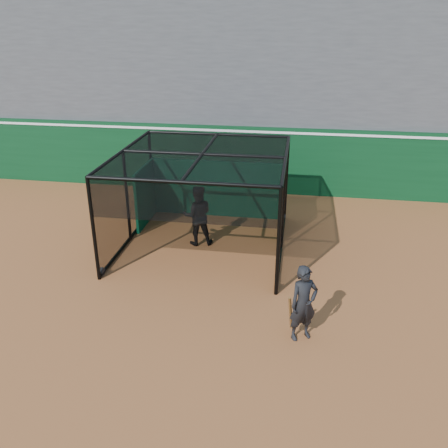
# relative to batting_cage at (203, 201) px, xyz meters

# --- Properties ---
(ground) EXTENTS (120.00, 120.00, 0.00)m
(ground) POSITION_rel_batting_cage_xyz_m (0.15, -3.57, -1.37)
(ground) COLOR brown
(ground) RESTS_ON ground
(outfield_wall) EXTENTS (50.00, 0.50, 2.50)m
(outfield_wall) POSITION_rel_batting_cage_xyz_m (0.15, 4.93, -0.08)
(outfield_wall) COLOR #0A381A
(outfield_wall) RESTS_ON ground
(grandstand) EXTENTS (50.00, 7.85, 8.95)m
(grandstand) POSITION_rel_batting_cage_xyz_m (0.15, 8.70, 3.11)
(grandstand) COLOR #4C4C4F
(grandstand) RESTS_ON ground
(batting_cage) EXTENTS (4.62, 4.89, 2.75)m
(batting_cage) POSITION_rel_batting_cage_xyz_m (0.00, 0.00, 0.00)
(batting_cage) COLOR black
(batting_cage) RESTS_ON ground
(batter) EXTENTS (1.02, 0.88, 1.80)m
(batter) POSITION_rel_batting_cage_xyz_m (-0.18, 0.04, -0.47)
(batter) COLOR black
(batter) RESTS_ON ground
(on_deck_player) EXTENTS (0.73, 0.65, 1.67)m
(on_deck_player) POSITION_rel_batting_cage_xyz_m (2.89, -4.02, -0.54)
(on_deck_player) COLOR black
(on_deck_player) RESTS_ON ground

